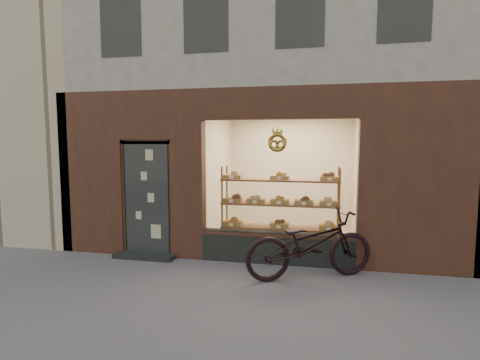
# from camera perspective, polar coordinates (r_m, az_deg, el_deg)

# --- Properties ---
(ground) EXTENTS (90.00, 90.00, 0.00)m
(ground) POSITION_cam_1_polar(r_m,az_deg,el_deg) (5.03, -2.61, -19.61)
(ground) COLOR #5B5B5B
(bakery_building) EXTENTS (7.20, 7.28, 9.00)m
(bakery_building) POSITION_cam_1_polar(r_m,az_deg,el_deg) (10.34, 5.55, 25.14)
(bakery_building) COLOR #39201A
(bakery_building) RESTS_ON ground
(display_shelf) EXTENTS (2.20, 0.45, 1.70)m
(display_shelf) POSITION_cam_1_polar(r_m,az_deg,el_deg) (7.10, 6.06, -4.81)
(display_shelf) COLOR brown
(display_shelf) RESTS_ON ground
(bicycle) EXTENTS (2.21, 1.52, 1.10)m
(bicycle) POSITION_cam_1_polar(r_m,az_deg,el_deg) (6.10, 10.58, -9.60)
(bicycle) COLOR black
(bicycle) RESTS_ON ground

